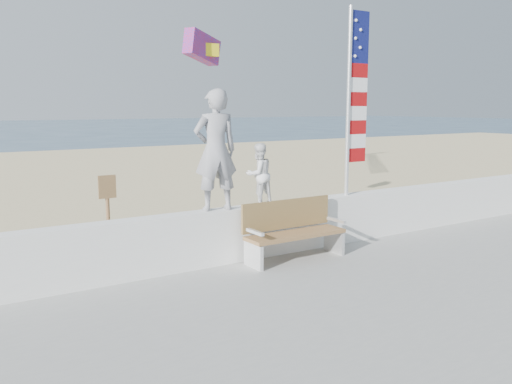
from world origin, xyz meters
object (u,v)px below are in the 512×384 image
Objects in this scene: adult at (216,150)px; bench at (293,229)px; child at (259,174)px; flag at (354,94)px.

adult is 1.89m from bench.
child is (0.83, 0.00, -0.45)m from adult.
child reaches higher than bench.
flag is (1.73, 0.45, 2.30)m from bench.
flag is at bearing 14.69° from bench.
bench is at bearing 124.90° from child.
bench is 2.92m from flag.
adult is 0.95m from child.
adult is 1.84× the size of child.
adult reaches higher than bench.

